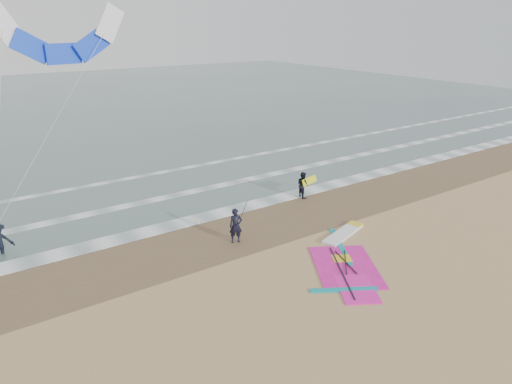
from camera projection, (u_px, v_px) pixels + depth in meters
ground at (328, 281)px, 17.91m from camera, size 120.00×120.00×0.00m
sea_water at (58, 105)px, 55.15m from camera, size 120.00×80.00×0.02m
wet_sand_band at (245, 227)px, 22.56m from camera, size 120.00×5.00×0.01m
foam_waterline at (203, 200)px, 26.00m from camera, size 120.00×9.15×0.02m
windsurf_rig at (346, 257)px, 19.68m from camera, size 6.08×5.76×0.15m
person_standing at (236, 226)px, 20.80m from camera, size 0.70×0.58×1.65m
person_walking at (303, 185)px, 26.19m from camera, size 0.64×0.79×1.53m
held_pole at (241, 217)px, 20.82m from camera, size 0.17×0.86×1.82m
carried_kiteboard at (309, 181)px, 26.25m from camera, size 1.30×0.51×0.39m
surf_kite at (61, 39)px, 21.05m from camera, size 7.46×2.86×9.13m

